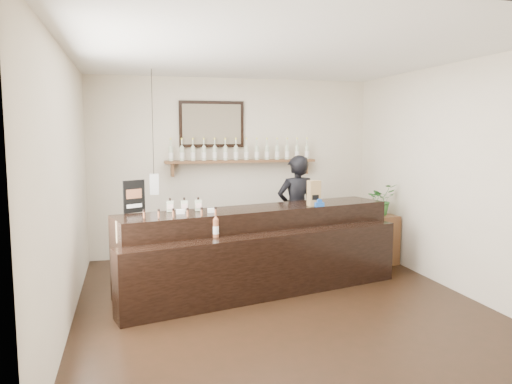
{
  "coord_description": "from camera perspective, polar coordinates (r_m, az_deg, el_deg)",
  "views": [
    {
      "loc": [
        -1.64,
        -5.32,
        1.96
      ],
      "look_at": [
        -0.09,
        0.7,
        1.21
      ],
      "focal_mm": 35.0,
      "sensor_mm": 36.0,
      "label": 1
    }
  ],
  "objects": [
    {
      "name": "counter",
      "position": [
        6.28,
        0.57,
        -6.82
      ],
      "size": [
        3.65,
        1.8,
        1.18
      ],
      "color": "black",
      "rests_on": "ground"
    },
    {
      "name": "tape_dispenser",
      "position": [
        6.45,
        7.26,
        -1.32
      ],
      "size": [
        0.12,
        0.06,
        0.1
      ],
      "color": "#1749A5",
      "rests_on": "counter"
    },
    {
      "name": "potted_plant",
      "position": [
        7.65,
        14.09,
        -0.82
      ],
      "size": [
        0.49,
        0.45,
        0.46
      ],
      "primitive_type": "imported",
      "rotation": [
        0.0,
        0.0,
        0.23
      ],
      "color": "#30702C",
      "rests_on": "side_cabinet"
    },
    {
      "name": "back_wall_decor",
      "position": [
        7.85,
        -3.42,
        5.34
      ],
      "size": [
        2.66,
        0.96,
        1.69
      ],
      "color": "brown",
      "rests_on": "ground"
    },
    {
      "name": "ground",
      "position": [
        5.91,
        2.58,
        -12.51
      ],
      "size": [
        5.0,
        5.0,
        0.0
      ],
      "primitive_type": "plane",
      "color": "black",
      "rests_on": "ground"
    },
    {
      "name": "shopkeeper",
      "position": [
        7.35,
        4.63,
        -1.3
      ],
      "size": [
        0.7,
        0.5,
        1.83
      ],
      "primitive_type": "imported",
      "rotation": [
        0.0,
        0.0,
        3.23
      ],
      "color": "black",
      "rests_on": "ground"
    },
    {
      "name": "promo_sign",
      "position": [
        6.06,
        -13.76,
        -0.51
      ],
      "size": [
        0.25,
        0.15,
        0.39
      ],
      "color": "black",
      "rests_on": "counter"
    },
    {
      "name": "room_shell",
      "position": [
        5.58,
        2.68,
        4.24
      ],
      "size": [
        5.0,
        5.0,
        5.0
      ],
      "color": "beige",
      "rests_on": "ground"
    },
    {
      "name": "paper_bag",
      "position": [
        6.48,
        6.64,
        -0.14
      ],
      "size": [
        0.16,
        0.13,
        0.33
      ],
      "color": "olive",
      "rests_on": "counter"
    },
    {
      "name": "side_cabinet",
      "position": [
        7.76,
        13.96,
        -5.2
      ],
      "size": [
        0.45,
        0.56,
        0.73
      ],
      "color": "brown",
      "rests_on": "ground"
    }
  ]
}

